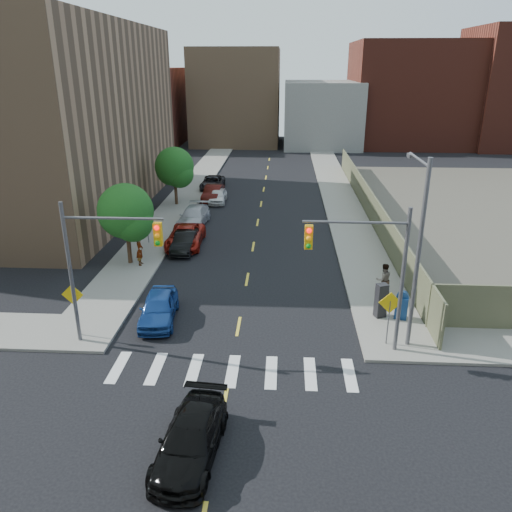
# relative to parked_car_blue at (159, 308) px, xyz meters

# --- Properties ---
(ground) EXTENTS (160.00, 160.00, 0.00)m
(ground) POSITION_rel_parked_car_blue_xyz_m (4.20, -8.40, -0.75)
(ground) COLOR black
(ground) RESTS_ON ground
(sidewalk_nw) EXTENTS (3.50, 73.00, 0.15)m
(sidewalk_nw) POSITION_rel_parked_car_blue_xyz_m (-3.55, 33.10, -0.67)
(sidewalk_nw) COLOR gray
(sidewalk_nw) RESTS_ON ground
(sidewalk_ne) EXTENTS (3.50, 73.00, 0.15)m
(sidewalk_ne) POSITION_rel_parked_car_blue_xyz_m (11.95, 33.10, -0.67)
(sidewalk_ne) COLOR gray
(sidewalk_ne) RESTS_ON ground
(fence_north) EXTENTS (0.12, 44.00, 2.50)m
(fence_north) POSITION_rel_parked_car_blue_xyz_m (13.80, 19.60, 0.50)
(fence_north) COLOR #676848
(fence_north) RESTS_ON ground
(building_nw) EXTENTS (22.00, 30.00, 16.00)m
(building_nw) POSITION_rel_parked_car_blue_xyz_m (-17.80, 21.60, 7.25)
(building_nw) COLOR #8C6B4C
(building_nw) RESTS_ON ground
(bg_bldg_west) EXTENTS (14.00, 18.00, 12.00)m
(bg_bldg_west) POSITION_rel_parked_car_blue_xyz_m (-17.80, 61.60, 5.25)
(bg_bldg_west) COLOR #592319
(bg_bldg_west) RESTS_ON ground
(bg_bldg_midwest) EXTENTS (14.00, 16.00, 15.00)m
(bg_bldg_midwest) POSITION_rel_parked_car_blue_xyz_m (-1.80, 63.60, 6.75)
(bg_bldg_midwest) COLOR #8C6B4C
(bg_bldg_midwest) RESTS_ON ground
(bg_bldg_center) EXTENTS (12.00, 16.00, 10.00)m
(bg_bldg_center) POSITION_rel_parked_car_blue_xyz_m (12.20, 61.60, 4.25)
(bg_bldg_center) COLOR gray
(bg_bldg_center) RESTS_ON ground
(bg_bldg_east) EXTENTS (18.00, 18.00, 16.00)m
(bg_bldg_east) POSITION_rel_parked_car_blue_xyz_m (26.20, 63.60, 7.25)
(bg_bldg_east) COLOR #592319
(bg_bldg_east) RESTS_ON ground
(signal_nw) EXTENTS (4.59, 0.30, 7.00)m
(signal_nw) POSITION_rel_parked_car_blue_xyz_m (-1.78, -2.40, 3.78)
(signal_nw) COLOR #59595E
(signal_nw) RESTS_ON ground
(signal_ne) EXTENTS (4.59, 0.30, 7.00)m
(signal_ne) POSITION_rel_parked_car_blue_xyz_m (10.18, -2.40, 3.78)
(signal_ne) COLOR #59595E
(signal_ne) RESTS_ON ground
(streetlight_ne) EXTENTS (0.25, 3.70, 9.00)m
(streetlight_ne) POSITION_rel_parked_car_blue_xyz_m (12.40, -1.50, 4.47)
(streetlight_ne) COLOR #59595E
(streetlight_ne) RESTS_ON ground
(warn_sign_nw) EXTENTS (1.06, 0.06, 2.83)m
(warn_sign_nw) POSITION_rel_parked_car_blue_xyz_m (-3.60, -1.90, 1.25)
(warn_sign_nw) COLOR #59595E
(warn_sign_nw) RESTS_ON ground
(warn_sign_ne) EXTENTS (1.06, 0.06, 2.83)m
(warn_sign_ne) POSITION_rel_parked_car_blue_xyz_m (11.40, -1.90, 1.25)
(warn_sign_ne) COLOR #59595E
(warn_sign_ne) RESTS_ON ground
(warn_sign_midwest) EXTENTS (1.06, 0.06, 2.83)m
(warn_sign_midwest) POSITION_rel_parked_car_blue_xyz_m (-3.60, 11.60, 1.25)
(warn_sign_midwest) COLOR #59595E
(warn_sign_midwest) RESTS_ON ground
(tree_west_near) EXTENTS (3.66, 3.64, 5.52)m
(tree_west_near) POSITION_rel_parked_car_blue_xyz_m (-3.80, 7.64, 2.73)
(tree_west_near) COLOR #332114
(tree_west_near) RESTS_ON ground
(tree_west_far) EXTENTS (3.66, 3.64, 5.52)m
(tree_west_far) POSITION_rel_parked_car_blue_xyz_m (-3.80, 22.64, 2.73)
(tree_west_far) COLOR #332114
(tree_west_far) RESTS_ON ground
(parked_car_blue) EXTENTS (2.18, 4.53, 1.49)m
(parked_car_blue) POSITION_rel_parked_car_blue_xyz_m (0.00, 0.00, 0.00)
(parked_car_blue) COLOR navy
(parked_car_blue) RESTS_ON ground
(parked_car_black) EXTENTS (1.56, 4.18, 1.37)m
(parked_car_black) POSITION_rel_parked_car_blue_xyz_m (-0.61, 10.49, -0.06)
(parked_car_black) COLOR black
(parked_car_black) RESTS_ON ground
(parked_car_red) EXTENTS (2.57, 5.35, 1.47)m
(parked_car_red) POSITION_rel_parked_car_blue_xyz_m (-0.79, 11.44, -0.01)
(parked_car_red) COLOR maroon
(parked_car_red) RESTS_ON ground
(parked_car_silver) EXTENTS (2.38, 5.29, 1.51)m
(parked_car_silver) POSITION_rel_parked_car_blue_xyz_m (-1.06, 16.54, 0.01)
(parked_car_silver) COLOR #AAACB2
(parked_car_silver) RESTS_ON ground
(parked_car_white) EXTENTS (1.62, 3.93, 1.33)m
(parked_car_white) POSITION_rel_parked_car_blue_xyz_m (0.00, 23.86, -0.08)
(parked_car_white) COLOR silver
(parked_car_white) RESTS_ON ground
(parked_car_maroon) EXTENTS (1.86, 4.62, 1.49)m
(parked_car_maroon) POSITION_rel_parked_car_blue_xyz_m (-0.57, 24.63, -0.00)
(parked_car_maroon) COLOR #43110D
(parked_car_maroon) RESTS_ON ground
(parked_car_grey) EXTENTS (2.28, 4.94, 1.37)m
(parked_car_grey) POSITION_rel_parked_car_blue_xyz_m (-1.30, 29.43, -0.06)
(parked_car_grey) COLOR black
(parked_car_grey) RESTS_ON ground
(black_sedan) EXTENTS (2.36, 4.90, 1.38)m
(black_sedan) POSITION_rel_parked_car_blue_xyz_m (3.40, -9.49, -0.06)
(black_sedan) COLOR black
(black_sedan) RESTS_ON ground
(mailbox) EXTENTS (0.74, 0.65, 1.54)m
(mailbox) POSITION_rel_parked_car_blue_xyz_m (12.62, 0.71, 0.15)
(mailbox) COLOR navy
(mailbox) RESTS_ON sidewalk_ne
(payphone) EXTENTS (0.67, 0.61, 1.85)m
(payphone) POSITION_rel_parked_car_blue_xyz_m (11.56, 0.84, 0.33)
(payphone) COLOR black
(payphone) RESTS_ON sidewalk_ne
(pedestrian_west) EXTENTS (0.52, 0.74, 1.93)m
(pedestrian_west) POSITION_rel_parked_car_blue_xyz_m (-3.01, 7.30, 0.37)
(pedestrian_west) COLOR gray
(pedestrian_west) RESTS_ON sidewalk_nw
(pedestrian_east) EXTENTS (1.06, 0.89, 1.94)m
(pedestrian_east) POSITION_rel_parked_car_blue_xyz_m (12.16, 3.47, 0.37)
(pedestrian_east) COLOR gray
(pedestrian_east) RESTS_ON sidewalk_ne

